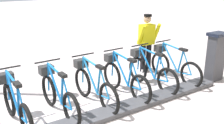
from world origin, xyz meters
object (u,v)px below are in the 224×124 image
Objects in this scene: bike_docked_3 at (93,85)px; worker_near_rack at (147,41)px; bike_docked_5 at (15,104)px; bike_docked_0 at (173,65)px; bike_docked_4 at (57,94)px; bike_docked_2 at (123,77)px; bike_docked_1 at (150,71)px; payment_kiosk at (216,56)px.

bike_docked_3 is 2.51m from worker_near_rack.
bike_docked_3 is 1.60m from bike_docked_5.
bike_docked_0 and bike_docked_4 have the same top height.
bike_docked_2 is 1.04× the size of worker_near_rack.
bike_docked_1 is 1.24m from worker_near_rack.
worker_near_rack reaches higher than bike_docked_1.
bike_docked_1 is at bearing 71.95° from payment_kiosk.
bike_docked_3 and bike_docked_4 have the same top height.
bike_docked_1 is 1.00× the size of bike_docked_4.
bike_docked_2 is 0.80m from bike_docked_3.
bike_docked_2 is at bearing 90.00° from bike_docked_1.
bike_docked_2 is at bearing 77.39° from payment_kiosk.
bike_docked_5 is 4.02m from worker_near_rack.
bike_docked_4 and bike_docked_5 have the same top height.
bike_docked_1 is at bearing -90.00° from bike_docked_2.
bike_docked_5 is (0.00, 4.01, 0.00)m from bike_docked_0.
bike_docked_3 is at bearing -90.00° from bike_docked_4.
bike_docked_0 is 3.21m from bike_docked_4.
payment_kiosk is 5.00m from bike_docked_5.
worker_near_rack is (0.93, -0.68, 0.48)m from bike_docked_1.
payment_kiosk is 3.41m from bike_docked_3.
bike_docked_4 is at bearing 90.00° from bike_docked_1.
bike_docked_5 is at bearing 90.00° from bike_docked_1.
worker_near_rack reaches higher than bike_docked_0.
bike_docked_0 and bike_docked_5 have the same top height.
bike_docked_3 is at bearing 80.34° from payment_kiosk.
bike_docked_2 is at bearing -90.00° from bike_docked_5.
bike_docked_3 is at bearing -90.00° from bike_docked_5.
worker_near_rack is at bearing -73.23° from bike_docked_4.
bike_docked_3 and bike_docked_5 have the same top height.
bike_docked_5 is 1.04× the size of worker_near_rack.
bike_docked_5 is (0.00, 0.80, 0.00)m from bike_docked_4.
bike_docked_0 is at bearing -90.00° from bike_docked_5.
payment_kiosk is 1.86m from worker_near_rack.
bike_docked_1 is at bearing 90.00° from bike_docked_0.
worker_near_rack reaches higher than payment_kiosk.
bike_docked_4 is (0.00, 3.21, 0.00)m from bike_docked_0.
bike_docked_0 is at bearing 59.02° from payment_kiosk.
bike_docked_1 is 1.00× the size of bike_docked_5.
bike_docked_4 is (0.00, 1.60, 0.00)m from bike_docked_2.
bike_docked_4 is (0.57, 4.16, -0.24)m from payment_kiosk.
bike_docked_2 and bike_docked_5 have the same top height.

